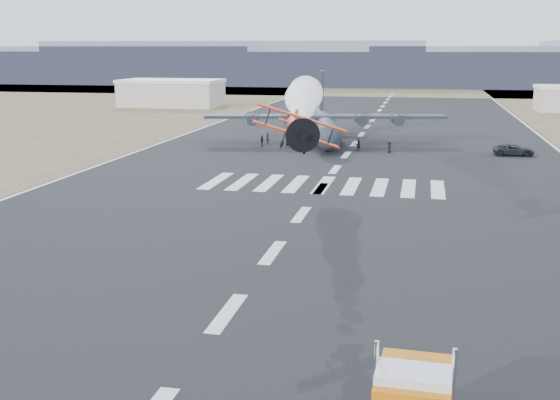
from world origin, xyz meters
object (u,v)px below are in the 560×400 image
(crew_a, at_px, (268,138))
(crew_d, at_px, (262,141))
(crew_c, at_px, (327,144))
(crew_f, at_px, (312,142))
(hangar_left, at_px, (172,93))
(transport_aircraft, at_px, (324,124))
(aerobatic_biplane, at_px, (297,128))
(crew_e, at_px, (389,147))
(crew_h, at_px, (288,142))
(crew_b, at_px, (358,145))
(crew_g, at_px, (324,143))
(support_vehicle, at_px, (514,150))

(crew_a, height_order, crew_d, crew_a)
(crew_c, height_order, crew_f, crew_f)
(crew_c, distance_m, crew_d, 10.43)
(hangar_left, distance_m, transport_aircraft, 76.18)
(aerobatic_biplane, distance_m, crew_e, 55.00)
(crew_d, relative_size, crew_h, 0.99)
(crew_c, relative_size, crew_e, 1.04)
(hangar_left, relative_size, crew_b, 14.92)
(transport_aircraft, bearing_deg, aerobatic_biplane, -94.44)
(transport_aircraft, bearing_deg, crew_d, -152.78)
(crew_e, distance_m, crew_g, 9.76)
(hangar_left, bearing_deg, transport_aircraft, -51.82)
(hangar_left, relative_size, crew_c, 14.51)
(crew_e, xyz_separation_m, crew_g, (-9.52, 2.16, 0.04))
(crew_e, bearing_deg, crew_f, -96.35)
(transport_aircraft, height_order, crew_a, transport_aircraft)
(crew_b, bearing_deg, crew_a, -50.98)
(crew_d, distance_m, crew_g, 9.59)
(crew_c, xyz_separation_m, crew_e, (8.89, -0.87, -0.03))
(hangar_left, xyz_separation_m, support_vehicle, (74.50, -68.85, -2.65))
(crew_a, height_order, crew_f, crew_f)
(crew_c, bearing_deg, crew_f, -60.96)
(crew_g, bearing_deg, crew_b, -26.26)
(crew_d, relative_size, crew_g, 0.95)
(support_vehicle, xyz_separation_m, crew_g, (-26.33, 1.33, 0.09))
(crew_a, xyz_separation_m, crew_g, (9.30, -3.80, 0.04))
(support_vehicle, xyz_separation_m, crew_d, (-35.87, 2.35, 0.05))
(support_vehicle, bearing_deg, crew_g, 84.59)
(crew_b, relative_size, crew_c, 0.97)
(aerobatic_biplane, xyz_separation_m, support_vehicle, (20.23, 55.06, -8.60))
(hangar_left, relative_size, crew_g, 14.39)
(crew_h, bearing_deg, crew_g, -30.97)
(crew_a, xyz_separation_m, crew_c, (9.93, -5.10, 0.03))
(transport_aircraft, bearing_deg, crew_h, -129.25)
(crew_f, distance_m, crew_h, 3.60)
(crew_g, bearing_deg, crew_h, 165.83)
(aerobatic_biplane, xyz_separation_m, crew_h, (-11.44, 56.15, -8.54))
(hangar_left, bearing_deg, crew_e, -50.38)
(crew_a, bearing_deg, crew_h, 2.18)
(hangar_left, xyz_separation_m, aerobatic_biplane, (54.27, -123.91, 5.95))
(aerobatic_biplane, distance_m, crew_f, 58.00)
(hangar_left, distance_m, crew_f, 81.57)
(crew_d, bearing_deg, hangar_left, 39.22)
(hangar_left, bearing_deg, crew_b, -52.11)
(crew_e, distance_m, crew_f, 11.63)
(transport_aircraft, bearing_deg, crew_e, -53.58)
(aerobatic_biplane, xyz_separation_m, crew_d, (-15.64, 57.41, -8.55))
(crew_e, relative_size, crew_g, 0.96)
(crew_f, xyz_separation_m, crew_h, (-3.53, -0.68, -0.09))
(crew_f, bearing_deg, crew_g, 129.89)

